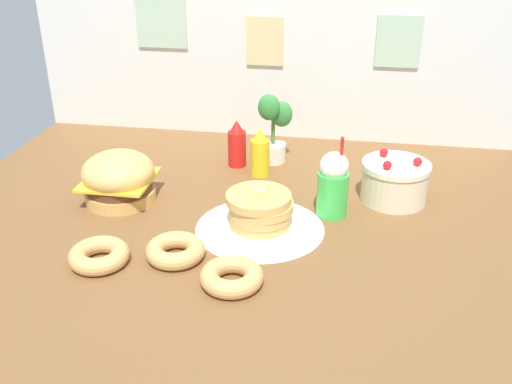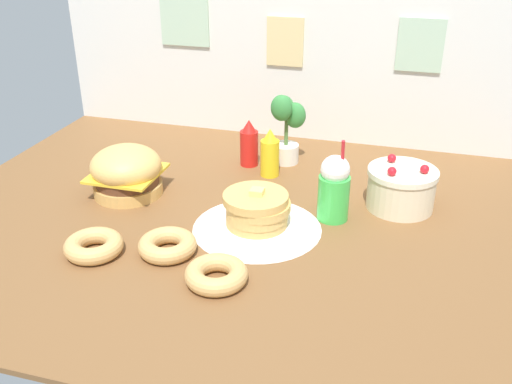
{
  "view_description": "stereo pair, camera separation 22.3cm",
  "coord_description": "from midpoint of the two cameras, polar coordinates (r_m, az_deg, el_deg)",
  "views": [
    {
      "loc": [
        0.4,
        -1.93,
        1.1
      ],
      "look_at": [
        0.06,
        0.04,
        0.11
      ],
      "focal_mm": 40.44,
      "sensor_mm": 36.0,
      "label": 1
    },
    {
      "loc": [
        0.61,
        -1.88,
        1.1
      ],
      "look_at": [
        0.06,
        0.04,
        0.11
      ],
      "focal_mm": 40.44,
      "sensor_mm": 36.0,
      "label": 2
    }
  ],
  "objects": [
    {
      "name": "donut_chocolate",
      "position": [
        2.04,
        -11.12,
        -5.73
      ],
      "size": [
        0.21,
        0.21,
        0.06
      ],
      "color": "tan",
      "rests_on": "ground_plane"
    },
    {
      "name": "ketchup_bottle",
      "position": [
        2.69,
        -4.28,
        4.63
      ],
      "size": [
        0.08,
        0.08,
        0.22
      ],
      "color": "red",
      "rests_on": "ground_plane"
    },
    {
      "name": "burger",
      "position": [
        2.45,
        -15.98,
        1.27
      ],
      "size": [
        0.3,
        0.3,
        0.21
      ],
      "color": "#DBA859",
      "rests_on": "ground_plane"
    },
    {
      "name": "ground_plane",
      "position": [
        2.26,
        -4.61,
        -3.04
      ],
      "size": [
        2.47,
        1.9,
        0.02
      ],
      "primitive_type": "cube",
      "color": "brown"
    },
    {
      "name": "donut_pink_glaze",
      "position": [
        2.07,
        -18.29,
        -6.02
      ],
      "size": [
        0.21,
        0.21,
        0.06
      ],
      "color": "tan",
      "rests_on": "ground_plane"
    },
    {
      "name": "mustard_bottle",
      "position": [
        2.58,
        -2.06,
        3.76
      ],
      "size": [
        0.08,
        0.08,
        0.22
      ],
      "color": "yellow",
      "rests_on": "ground_plane"
    },
    {
      "name": "donut_vanilla",
      "position": [
        1.88,
        -5.85,
        -8.37
      ],
      "size": [
        0.21,
        0.21,
        0.06
      ],
      "color": "tan",
      "rests_on": "ground_plane"
    },
    {
      "name": "potted_plant",
      "position": [
        2.7,
        -0.65,
        6.6
      ],
      "size": [
        0.16,
        0.13,
        0.34
      ],
      "color": "white",
      "rests_on": "ground_plane"
    },
    {
      "name": "layer_cake",
      "position": [
        2.4,
        11.0,
        0.98
      ],
      "size": [
        0.28,
        0.28,
        0.2
      ],
      "color": "beige",
      "rests_on": "ground_plane"
    },
    {
      "name": "pancake_stack",
      "position": [
        2.16,
        -2.56,
        -2.18
      ],
      "size": [
        0.38,
        0.38,
        0.16
      ],
      "color": "white",
      "rests_on": "doily_mat"
    },
    {
      "name": "doily_mat",
      "position": [
        2.19,
        -2.53,
        -3.66
      ],
      "size": [
        0.49,
        0.49,
        0.0
      ],
      "primitive_type": "cylinder",
      "color": "white",
      "rests_on": "ground_plane"
    },
    {
      "name": "back_wall",
      "position": [
        2.97,
        -0.51,
        13.64
      ],
      "size": [
        2.47,
        0.04,
        0.88
      ],
      "color": "silver",
      "rests_on": "ground_plane"
    },
    {
      "name": "cream_soda_cup",
      "position": [
        2.24,
        4.82,
        0.69
      ],
      "size": [
        0.12,
        0.12,
        0.33
      ],
      "color": "green",
      "rests_on": "ground_plane"
    }
  ]
}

